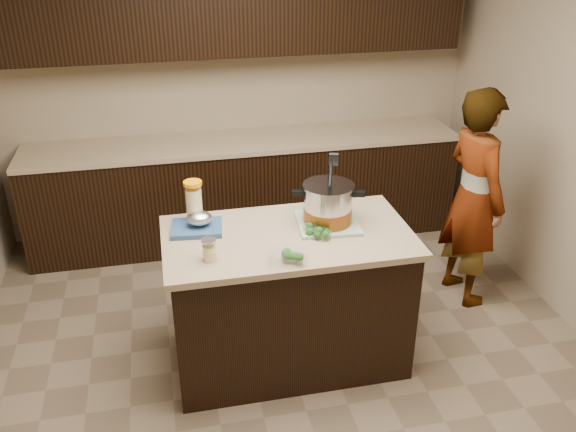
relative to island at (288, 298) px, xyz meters
name	(u,v)px	position (x,y,z in m)	size (l,w,h in m)	color
ground_plane	(288,356)	(0.00, 0.00, -0.45)	(4.00, 4.00, 0.00)	brown
room_shell	(288,98)	(0.00, 0.00, 1.26)	(4.04, 4.04, 2.72)	tan
back_cabinets	(243,133)	(0.00, 1.74, 0.49)	(3.60, 0.63, 2.33)	black
island	(288,298)	(0.00, 0.00, 0.00)	(1.46, 0.81, 0.90)	black
dish_towel	(327,223)	(0.26, 0.07, 0.46)	(0.36, 0.36, 0.02)	#5C895F
stock_pot	(328,206)	(0.26, 0.07, 0.57)	(0.43, 0.37, 0.44)	#B7B7BC
lemonade_pitcher	(194,204)	(-0.52, 0.27, 0.57)	(0.13, 0.13, 0.27)	#E4D58B
mason_jar	(209,250)	(-0.48, -0.20, 0.51)	(0.09, 0.09, 0.13)	#E4D58B
broccoli_tub_left	(314,231)	(0.15, -0.04, 0.48)	(0.16, 0.16, 0.06)	silver
broccoli_tub_right	(322,234)	(0.18, -0.08, 0.47)	(0.12, 0.12, 0.05)	silver
broccoli_tub_rect	(288,257)	(-0.07, -0.31, 0.48)	(0.22, 0.18, 0.07)	silver
blue_tray	(198,224)	(-0.51, 0.16, 0.49)	(0.32, 0.27, 0.11)	navy
person	(474,198)	(1.43, 0.45, 0.34)	(0.58, 0.38, 1.58)	gray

